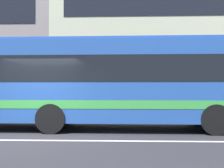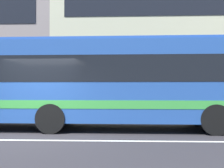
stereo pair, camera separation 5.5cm
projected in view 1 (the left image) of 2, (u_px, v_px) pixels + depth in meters
ground_plane at (27, 140)px, 8.11m from camera, size 160.00×160.00×0.00m
lane_centre_line at (27, 140)px, 8.11m from camera, size 60.00×0.16×0.01m
apartment_block_right at (217, 25)px, 22.07m from camera, size 24.73×8.04×13.04m
transit_bus at (78, 81)px, 10.46m from camera, size 11.44×2.76×3.27m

